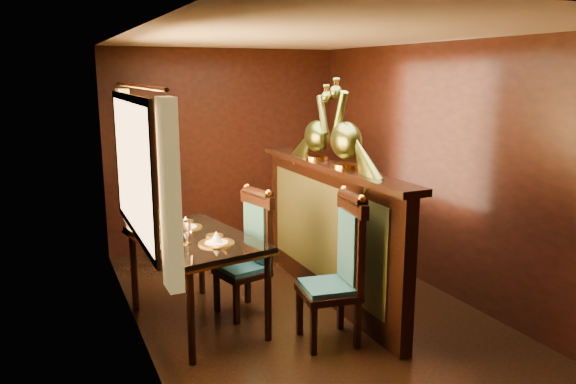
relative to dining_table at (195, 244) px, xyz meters
name	(u,v)px	position (x,y,z in m)	size (l,w,h in m)	color
ground	(312,316)	(1.00, -0.29, -0.74)	(5.00, 5.00, 0.00)	black
room_shell	(304,146)	(0.92, -0.27, 0.84)	(3.04, 5.04, 2.52)	black
partition	(329,230)	(1.32, 0.01, -0.03)	(0.26, 2.70, 1.36)	black
dining_table	(195,244)	(0.00, 0.00, 0.00)	(1.08, 1.51, 1.01)	black
chair_left	(342,264)	(1.02, -0.78, -0.07)	(0.52, 0.54, 1.28)	black
chair_right	(252,247)	(0.55, 0.08, -0.12)	(0.51, 0.53, 1.18)	black
peacock_left	(346,124)	(1.33, -0.28, 1.02)	(0.25, 0.67, 0.80)	#17452A
peacock_right	(317,122)	(1.33, 0.29, 0.99)	(0.23, 0.62, 0.73)	#17452A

